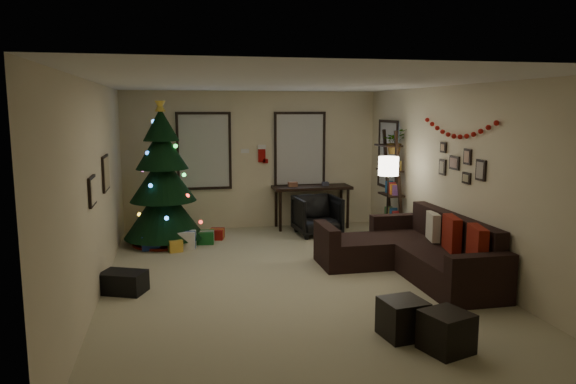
# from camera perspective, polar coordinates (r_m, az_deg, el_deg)

# --- Properties ---
(floor) EXTENTS (7.00, 7.00, 0.00)m
(floor) POSITION_cam_1_polar(r_m,az_deg,el_deg) (7.62, 0.21, -9.29)
(floor) COLOR #B7AF8A
(floor) RESTS_ON ground
(ceiling) EXTENTS (7.00, 7.00, 0.00)m
(ceiling) POSITION_cam_1_polar(r_m,az_deg,el_deg) (7.25, 0.22, 11.45)
(ceiling) COLOR white
(ceiling) RESTS_ON floor
(wall_back) EXTENTS (5.00, 0.00, 5.00)m
(wall_back) POSITION_cam_1_polar(r_m,az_deg,el_deg) (10.73, -3.76, 3.36)
(wall_back) COLOR beige
(wall_back) RESTS_ON floor
(wall_front) EXTENTS (5.00, 0.00, 5.00)m
(wall_front) POSITION_cam_1_polar(r_m,az_deg,el_deg) (4.02, 10.90, -6.01)
(wall_front) COLOR beige
(wall_front) RESTS_ON floor
(wall_left) EXTENTS (0.00, 7.00, 7.00)m
(wall_left) POSITION_cam_1_polar(r_m,az_deg,el_deg) (7.21, -19.59, 0.20)
(wall_left) COLOR beige
(wall_left) RESTS_ON floor
(wall_right) EXTENTS (0.00, 7.00, 7.00)m
(wall_right) POSITION_cam_1_polar(r_m,az_deg,el_deg) (8.21, 17.54, 1.29)
(wall_right) COLOR beige
(wall_right) RESTS_ON floor
(window_back_left) EXTENTS (1.05, 0.06, 1.50)m
(window_back_left) POSITION_cam_1_polar(r_m,az_deg,el_deg) (10.59, -8.85, 4.29)
(window_back_left) COLOR #728CB2
(window_back_left) RESTS_ON wall_back
(window_back_right) EXTENTS (1.05, 0.06, 1.50)m
(window_back_right) POSITION_cam_1_polar(r_m,az_deg,el_deg) (10.86, 1.24, 4.50)
(window_back_right) COLOR #728CB2
(window_back_right) RESTS_ON wall_back
(window_right_wall) EXTENTS (0.06, 0.90, 1.30)m
(window_right_wall) POSITION_cam_1_polar(r_m,az_deg,el_deg) (10.46, 10.56, 3.91)
(window_right_wall) COLOR #728CB2
(window_right_wall) RESTS_ON wall_right
(christmas_tree) EXTENTS (1.39, 1.39, 2.59)m
(christmas_tree) POSITION_cam_1_polar(r_m,az_deg,el_deg) (9.65, -13.05, 0.87)
(christmas_tree) COLOR black
(christmas_tree) RESTS_ON floor
(presents) EXTENTS (1.43, 1.01, 0.30)m
(presents) POSITION_cam_1_polar(r_m,az_deg,el_deg) (9.56, -10.47, -4.93)
(presents) COLOR navy
(presents) RESTS_ON floor
(sofa) EXTENTS (1.87, 2.72, 0.87)m
(sofa) POSITION_cam_1_polar(r_m,az_deg,el_deg) (8.10, 13.14, -6.33)
(sofa) COLOR black
(sofa) RESTS_ON floor
(pillow_red_a) EXTENTS (0.25, 0.51, 0.50)m
(pillow_red_a) POSITION_cam_1_polar(r_m,az_deg,el_deg) (7.31, 19.32, -5.37)
(pillow_red_a) COLOR maroon
(pillow_red_a) RESTS_ON sofa
(pillow_red_b) EXTENTS (0.24, 0.51, 0.50)m
(pillow_red_b) POSITION_cam_1_polar(r_m,az_deg,el_deg) (7.85, 16.88, -4.28)
(pillow_red_b) COLOR maroon
(pillow_red_b) RESTS_ON sofa
(pillow_cream) EXTENTS (0.21, 0.43, 0.41)m
(pillow_cream) POSITION_cam_1_polar(r_m,az_deg,el_deg) (8.32, 15.05, -3.54)
(pillow_cream) COLOR beige
(pillow_cream) RESTS_ON sofa
(ottoman_near) EXTENTS (0.47, 0.47, 0.40)m
(ottoman_near) POSITION_cam_1_polar(r_m,az_deg,el_deg) (5.91, 12.01, -12.90)
(ottoman_near) COLOR black
(ottoman_near) RESTS_ON floor
(ottoman_far) EXTENTS (0.53, 0.53, 0.40)m
(ottoman_far) POSITION_cam_1_polar(r_m,az_deg,el_deg) (5.69, 16.36, -13.97)
(ottoman_far) COLOR black
(ottoman_far) RESTS_ON floor
(desk) EXTENTS (1.55, 0.56, 0.84)m
(desk) POSITION_cam_1_polar(r_m,az_deg,el_deg) (10.76, 2.53, 0.11)
(desk) COLOR black
(desk) RESTS_ON floor
(desk_chair) EXTENTS (0.78, 0.74, 0.75)m
(desk_chair) POSITION_cam_1_polar(r_m,az_deg,el_deg) (10.19, 3.10, -2.47)
(desk_chair) COLOR black
(desk_chair) RESTS_ON floor
(bookshelf) EXTENTS (0.30, 0.58, 1.99)m
(bookshelf) POSITION_cam_1_polar(r_m,az_deg,el_deg) (9.89, 10.92, 0.50)
(bookshelf) COLOR black
(bookshelf) RESTS_ON floor
(potted_plant) EXTENTS (0.67, 0.64, 0.58)m
(potted_plant) POSITION_cam_1_polar(r_m,az_deg,el_deg) (9.76, 11.18, 5.63)
(potted_plant) COLOR #4C4C4C
(potted_plant) RESTS_ON bookshelf
(floor_lamp) EXTENTS (0.33, 0.33, 1.58)m
(floor_lamp) POSITION_cam_1_polar(r_m,az_deg,el_deg) (9.12, 10.53, 2.05)
(floor_lamp) COLOR black
(floor_lamp) RESTS_ON floor
(art_map) EXTENTS (0.04, 0.60, 0.50)m
(art_map) POSITION_cam_1_polar(r_m,az_deg,el_deg) (8.08, -18.68, 1.91)
(art_map) COLOR black
(art_map) RESTS_ON wall_left
(art_abstract) EXTENTS (0.04, 0.45, 0.35)m
(art_abstract) POSITION_cam_1_polar(r_m,az_deg,el_deg) (6.75, -19.95, 0.09)
(art_abstract) COLOR black
(art_abstract) RESTS_ON wall_left
(gallery) EXTENTS (0.03, 1.25, 0.54)m
(gallery) POSITION_cam_1_polar(r_m,az_deg,el_deg) (8.11, 17.74, 2.77)
(gallery) COLOR black
(gallery) RESTS_ON wall_right
(garland) EXTENTS (0.08, 1.90, 0.30)m
(garland) POSITION_cam_1_polar(r_m,az_deg,el_deg) (8.13, 17.43, 6.43)
(garland) COLOR #A5140C
(garland) RESTS_ON wall_right
(stocking_left) EXTENTS (0.20, 0.05, 0.36)m
(stocking_left) POSITION_cam_1_polar(r_m,az_deg,el_deg) (10.73, -4.53, 3.66)
(stocking_left) COLOR #990F0C
(stocking_left) RESTS_ON wall_back
(stocking_right) EXTENTS (0.20, 0.05, 0.36)m
(stocking_right) POSITION_cam_1_polar(r_m,az_deg,el_deg) (10.72, -2.74, 4.07)
(stocking_right) COLOR #990F0C
(stocking_right) RESTS_ON wall_back
(storage_bin) EXTENTS (0.66, 0.56, 0.28)m
(storage_bin) POSITION_cam_1_polar(r_m,az_deg,el_deg) (7.41, -16.97, -9.08)
(storage_bin) COLOR black
(storage_bin) RESTS_ON floor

